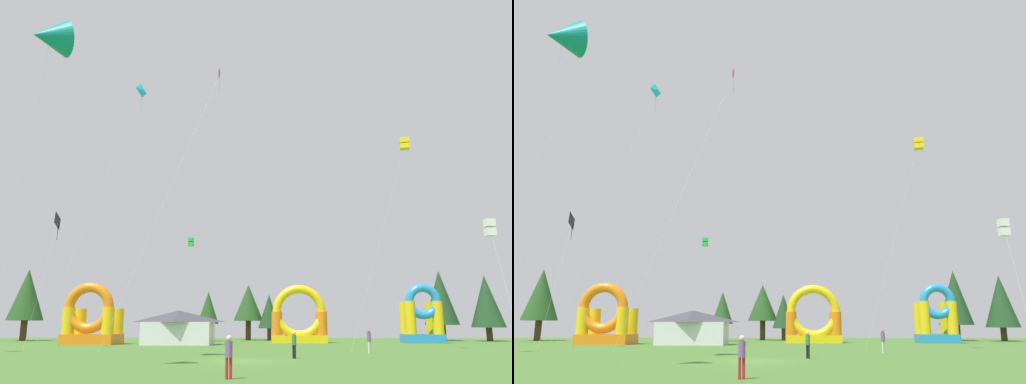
# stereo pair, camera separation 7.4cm
# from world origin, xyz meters

# --- Properties ---
(ground_plane) EXTENTS (120.00, 120.00, 0.00)m
(ground_plane) POSITION_xyz_m (0.00, 0.00, 0.00)
(ground_plane) COLOR #47752D
(kite_cyan_diamond) EXTENTS (8.84, 3.23, 27.93)m
(kite_cyan_diamond) POSITION_xyz_m (-13.05, 22.52, 27.09)
(kite_cyan_diamond) COLOR #19B7CC
(kite_cyan_diamond) RESTS_ON ground_plane
(kite_green_box) EXTENTS (4.62, 0.58, 11.51)m
(kite_green_box) POSITION_xyz_m (-7.96, 27.33, 11.02)
(kite_green_box) COLOR green
(kite_green_box) RESTS_ON ground_plane
(kite_black_diamond) EXTENTS (1.28, 4.83, 12.29)m
(kite_black_diamond) POSITION_xyz_m (-18.89, 17.42, 11.57)
(kite_black_diamond) COLOR black
(kite_black_diamond) RESTS_ON ground_plane
(kite_teal_delta) EXTENTS (4.26, 4.46, 16.82)m
(kite_teal_delta) POSITION_xyz_m (-8.78, -8.77, 15.75)
(kite_teal_delta) COLOR #0C7F7A
(kite_teal_delta) RESTS_ON ground_plane
(kite_white_box) EXTENTS (0.66, 3.19, 9.10)m
(kite_white_box) POSITION_xyz_m (16.65, 5.30, 8.51)
(kite_white_box) COLOR white
(kite_white_box) RESTS_ON ground_plane
(kite_yellow_box) EXTENTS (5.60, 1.10, 17.58)m
(kite_yellow_box) POSITION_xyz_m (12.90, 12.44, 17.06)
(kite_yellow_box) COLOR yellow
(kite_yellow_box) RESTS_ON ground_plane
(kite_pink_diamond) EXTENTS (8.15, 8.32, 27.38)m
(kite_pink_diamond) POSITION_xyz_m (-4.00, 18.08, 26.30)
(kite_pink_diamond) COLOR #EA599E
(kite_pink_diamond) RESTS_ON ground_plane
(person_far_side) EXTENTS (0.40, 0.40, 1.65)m
(person_far_side) POSITION_xyz_m (3.07, 2.77, 0.98)
(person_far_side) COLOR black
(person_far_side) RESTS_ON ground_plane
(person_midfield) EXTENTS (0.35, 0.35, 1.62)m
(person_midfield) POSITION_xyz_m (0.40, -10.62, 0.96)
(person_midfield) COLOR #B21E26
(person_midfield) RESTS_ON ground_plane
(person_left_edge) EXTENTS (0.40, 0.40, 1.70)m
(person_left_edge) POSITION_xyz_m (8.62, 9.17, 1.01)
(person_left_edge) COLOR silver
(person_left_edge) RESTS_ON ground_plane
(inflatable_yellow_castle) EXTENTS (5.66, 4.76, 6.54)m
(inflatable_yellow_castle) POSITION_xyz_m (-18.63, 27.34, 2.30)
(inflatable_yellow_castle) COLOR orange
(inflatable_yellow_castle) RESTS_ON ground_plane
(inflatable_red_slide) EXTENTS (6.44, 4.39, 6.63)m
(inflatable_red_slide) POSITION_xyz_m (4.09, 33.34, 2.29)
(inflatable_red_slide) COLOR yellow
(inflatable_red_slide) RESTS_ON ground_plane
(inflatable_orange_dome) EXTENTS (4.34, 4.43, 6.76)m
(inflatable_orange_dome) POSITION_xyz_m (18.52, 34.12, 2.59)
(inflatable_orange_dome) COLOR #268CD8
(inflatable_orange_dome) RESTS_ON ground_plane
(festival_tent) EXTENTS (7.17, 4.35, 3.54)m
(festival_tent) POSITION_xyz_m (-8.85, 26.44, 1.77)
(festival_tent) COLOR silver
(festival_tent) RESTS_ON ground_plane
(tree_row_0) EXTENTS (4.81, 4.81, 9.51)m
(tree_row_0) POSITION_xyz_m (-32.60, 40.68, 6.02)
(tree_row_0) COLOR #4C331E
(tree_row_0) RESTS_ON ground_plane
(tree_row_1) EXTENTS (2.79, 2.79, 6.33)m
(tree_row_1) POSITION_xyz_m (-7.68, 40.22, 4.20)
(tree_row_1) COLOR #4C331E
(tree_row_1) RESTS_ON ground_plane
(tree_row_2) EXTENTS (4.17, 4.17, 7.63)m
(tree_row_2) POSITION_xyz_m (-2.76, 45.71, 5.07)
(tree_row_2) COLOR #4C331E
(tree_row_2) RESTS_ON ground_plane
(tree_row_3) EXTENTS (3.04, 3.04, 6.16)m
(tree_row_3) POSITION_xyz_m (0.22, 44.30, 3.85)
(tree_row_3) COLOR #4C331E
(tree_row_3) RESTS_ON ground_plane
(tree_row_4) EXTENTS (4.60, 4.60, 9.38)m
(tree_row_4) POSITION_xyz_m (23.72, 44.58, 5.68)
(tree_row_4) COLOR #4C331E
(tree_row_4) RESTS_ON ground_plane
(tree_row_5) EXTENTS (4.36, 4.36, 8.49)m
(tree_row_5) POSITION_xyz_m (29.00, 42.17, 5.08)
(tree_row_5) COLOR #4C331E
(tree_row_5) RESTS_ON ground_plane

